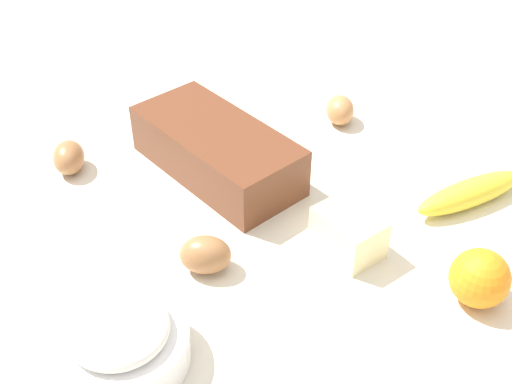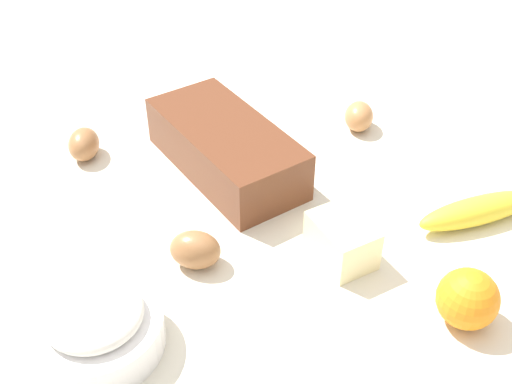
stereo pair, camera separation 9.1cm
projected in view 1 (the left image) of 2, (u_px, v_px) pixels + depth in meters
ground_plane at (256, 219)px, 0.95m from camera, size 2.40×2.40×0.02m
loaf_pan at (215, 150)px, 0.99m from camera, size 0.30×0.18×0.08m
flour_bowl at (121, 341)px, 0.72m from camera, size 0.15×0.15×0.07m
banana at (470, 193)px, 0.95m from camera, size 0.05×0.19×0.04m
orange_fruit at (480, 278)px, 0.79m from camera, size 0.07×0.07×0.07m
butter_block at (348, 233)px, 0.86m from camera, size 0.10×0.07×0.06m
egg_near_butter at (69, 157)px, 1.01m from camera, size 0.08×0.07×0.05m
egg_beside_bowl at (205, 255)px, 0.84m from camera, size 0.08×0.09×0.05m
egg_loose at (340, 110)px, 1.12m from camera, size 0.08×0.07×0.05m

